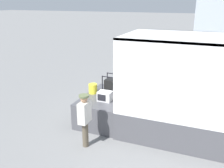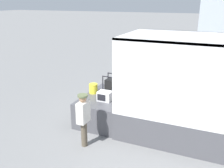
{
  "view_description": "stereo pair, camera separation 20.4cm",
  "coord_description": "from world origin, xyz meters",
  "px_view_note": "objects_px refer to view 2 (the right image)",
  "views": [
    {
      "loc": [
        2.54,
        -7.59,
        4.15
      ],
      "look_at": [
        -0.46,
        -0.2,
        1.45
      ],
      "focal_mm": 40.0,
      "sensor_mm": 36.0,
      "label": 1
    },
    {
      "loc": [
        2.73,
        -7.51,
        4.15
      ],
      "look_at": [
        -0.46,
        -0.2,
        1.45
      ],
      "focal_mm": 40.0,
      "sensor_mm": 36.0,
      "label": 2
    }
  ],
  "objects_px": {
    "orange_bucket": "(93,88)",
    "worker_person": "(83,115)",
    "portable_generator": "(113,85)",
    "microwave": "(105,96)"
  },
  "relations": [
    {
      "from": "orange_bucket",
      "to": "portable_generator",
      "type": "bearing_deg",
      "value": 41.16
    },
    {
      "from": "portable_generator",
      "to": "orange_bucket",
      "type": "distance_m",
      "value": 0.77
    },
    {
      "from": "orange_bucket",
      "to": "worker_person",
      "type": "height_order",
      "value": "worker_person"
    },
    {
      "from": "portable_generator",
      "to": "orange_bucket",
      "type": "relative_size",
      "value": 1.81
    },
    {
      "from": "worker_person",
      "to": "orange_bucket",
      "type": "bearing_deg",
      "value": 109.71
    },
    {
      "from": "microwave",
      "to": "portable_generator",
      "type": "height_order",
      "value": "portable_generator"
    },
    {
      "from": "portable_generator",
      "to": "orange_bucket",
      "type": "xyz_separation_m",
      "value": [
        -0.58,
        -0.51,
        -0.06
      ]
    },
    {
      "from": "portable_generator",
      "to": "microwave",
      "type": "bearing_deg",
      "value": -83.43
    },
    {
      "from": "portable_generator",
      "to": "orange_bucket",
      "type": "height_order",
      "value": "portable_generator"
    },
    {
      "from": "microwave",
      "to": "orange_bucket",
      "type": "height_order",
      "value": "orange_bucket"
    }
  ]
}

